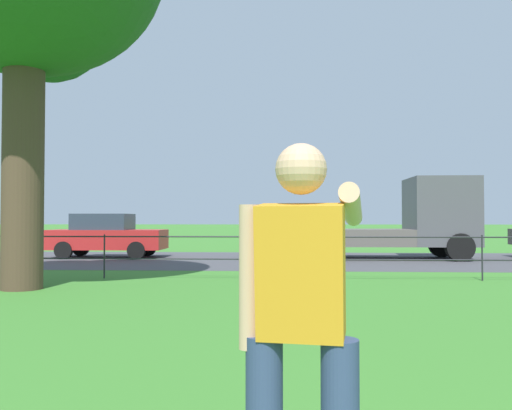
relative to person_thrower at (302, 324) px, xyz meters
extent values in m
cube|color=#424247|center=(2.09, 15.71, -0.89)|extent=(80.00, 7.99, 0.01)
cylinder|color=#232328|center=(-4.23, 9.82, -0.40)|extent=(0.04, 0.04, 1.00)
cylinder|color=#232328|center=(-0.02, 9.82, -0.40)|extent=(0.04, 0.04, 1.00)
cylinder|color=#232328|center=(4.20, 9.82, -0.40)|extent=(0.04, 0.04, 1.00)
cylinder|color=#232328|center=(2.09, 9.82, -0.45)|extent=(37.93, 0.03, 0.03)
cylinder|color=#232328|center=(2.09, 9.82, 0.05)|extent=(37.93, 0.03, 0.03)
cylinder|color=#4C3828|center=(-5.15, 7.82, 1.61)|extent=(0.77, 0.77, 5.00)
sphere|color=#215820|center=(-5.60, 9.84, 5.01)|extent=(2.71, 2.71, 2.71)
cube|color=orange|center=(0.00, -0.01, 0.22)|extent=(0.40, 0.32, 0.58)
sphere|color=tan|center=(0.00, -0.01, 0.66)|extent=(0.22, 0.22, 0.22)
cylinder|color=tan|center=(0.24, 0.26, 0.50)|extent=(0.18, 0.63, 0.19)
cylinder|color=tan|center=(-0.22, 0.02, 0.20)|extent=(0.09, 0.09, 0.62)
cube|color=red|center=(-6.39, 16.41, -0.26)|extent=(4.04, 1.79, 0.68)
cube|color=#2D3847|center=(-6.54, 16.41, 0.36)|extent=(1.93, 1.56, 0.56)
cylinder|color=black|center=(-5.17, 17.25, -0.60)|extent=(0.60, 0.21, 0.60)
cylinder|color=black|center=(-5.14, 15.63, -0.60)|extent=(0.60, 0.21, 0.60)
cylinder|color=black|center=(-7.65, 17.19, -0.60)|extent=(0.60, 0.21, 0.60)
cylinder|color=black|center=(-7.61, 15.58, -0.60)|extent=(0.60, 0.21, 0.60)
cube|color=#4C4C51|center=(5.12, 16.37, 0.70)|extent=(2.11, 2.31, 2.30)
cube|color=#283342|center=(6.01, 16.37, 1.05)|extent=(0.13, 1.84, 0.87)
cube|color=#56514C|center=(1.47, 16.39, -0.17)|extent=(5.21, 2.32, 0.56)
cylinder|color=black|center=(5.44, 17.43, -0.45)|extent=(0.90, 0.30, 0.90)
cylinder|color=black|center=(5.43, 15.31, -0.45)|extent=(0.90, 0.30, 0.90)
cylinder|color=black|center=(1.22, 17.44, -0.45)|extent=(0.90, 0.30, 0.90)
cylinder|color=black|center=(1.21, 15.33, -0.45)|extent=(0.90, 0.30, 0.90)
cylinder|color=black|center=(-0.34, 17.45, -0.45)|extent=(0.90, 0.30, 0.90)
cylinder|color=black|center=(-0.35, 15.33, -0.45)|extent=(0.90, 0.30, 0.90)
camera|label=1|loc=(-0.06, -2.31, 0.44)|focal=38.01mm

